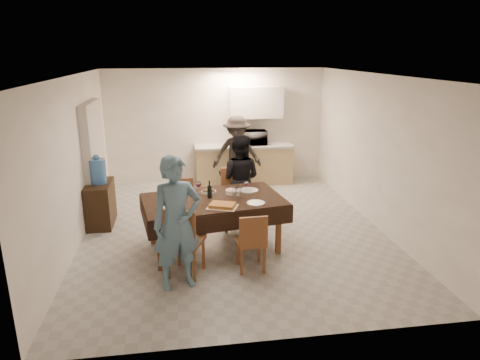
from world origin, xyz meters
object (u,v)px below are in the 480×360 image
object	(u,v)px
water_pitcher	(237,193)
person_kitchen	(237,153)
microwave	(253,138)
water_jug	(97,171)
savoury_tart	(223,205)
person_far	(239,179)
wine_bottle	(210,189)
dining_table	(213,201)
person_near	(177,223)
console	(101,204)

from	to	relation	value
water_pitcher	person_kitchen	distance (m)	2.98
person_kitchen	microwave	bearing A→B (deg)	45.21
water_jug	savoury_tart	size ratio (longest dim) A/B	1.03
person_far	wine_bottle	bearing A→B (deg)	80.72
water_jug	person_far	bearing A→B (deg)	-4.82
dining_table	person_near	size ratio (longest dim) A/B	1.29
savoury_tart	microwave	bearing A→B (deg)	73.33
console	savoury_tart	bearing A→B (deg)	-39.45
person_near	person_far	world-z (taller)	person_near
microwave	console	bearing A→B (deg)	33.99
console	person_far	xyz separation A→B (m)	(2.44, -0.21, 0.41)
dining_table	person_kitchen	size ratio (longest dim) A/B	1.37
console	water_pitcher	size ratio (longest dim) A/B	4.53
microwave	person_kitchen	distance (m)	0.68
console	microwave	size ratio (longest dim) A/B	1.42
console	person_near	distance (m)	2.71
savoury_tart	microwave	size ratio (longest dim) A/B	0.71
wine_bottle	savoury_tart	size ratio (longest dim) A/B	0.68
dining_table	wine_bottle	size ratio (longest dim) A/B	8.03
wine_bottle	microwave	world-z (taller)	microwave
console	person_near	xyz separation A→B (m)	(1.34, -2.31, 0.49)
person_kitchen	wine_bottle	bearing A→B (deg)	-106.05
dining_table	water_jug	bearing A→B (deg)	137.10
dining_table	console	world-z (taller)	dining_table
water_pitcher	savoury_tart	bearing A→B (deg)	-127.15
console	person_kitchen	size ratio (longest dim) A/B	0.50
savoury_tart	person_kitchen	world-z (taller)	person_kitchen
wine_bottle	microwave	xyz separation A→B (m)	(1.27, 3.30, 0.12)
console	microwave	bearing A→B (deg)	33.99
water_jug	person_near	xyz separation A→B (m)	(1.34, -2.31, -0.10)
water_pitcher	person_far	distance (m)	1.12
water_jug	microwave	bearing A→B (deg)	33.99
person_near	person_kitchen	world-z (taller)	person_near
wine_bottle	person_kitchen	distance (m)	2.97
person_far	person_kitchen	xyz separation A→B (m)	(0.22, 1.85, 0.03)
microwave	person_kitchen	size ratio (longest dim) A/B	0.35
water_pitcher	person_kitchen	bearing A→B (deg)	81.91
water_pitcher	microwave	bearing A→B (deg)	75.70
console	person_kitchen	world-z (taller)	person_kitchen
dining_table	person_far	world-z (taller)	person_far
water_jug	wine_bottle	xyz separation A→B (m)	(1.84, -1.21, -0.02)
dining_table	water_jug	xyz separation A→B (m)	(-1.89, 1.26, 0.20)
dining_table	water_pitcher	size ratio (longest dim) A/B	12.35
console	wine_bottle	xyz separation A→B (m)	(1.84, -1.21, 0.57)
water_pitcher	water_jug	bearing A→B (deg)	149.74
person_far	dining_table	bearing A→B (deg)	84.03
person_kitchen	savoury_tart	bearing A→B (deg)	-101.54
water_pitcher	person_far	size ratio (longest dim) A/B	0.11
person_far	water_pitcher	bearing A→B (deg)	101.37
water_jug	person_kitchen	bearing A→B (deg)	31.73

